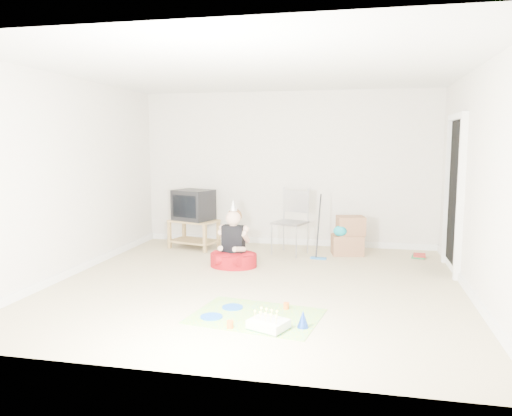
% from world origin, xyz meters
% --- Properties ---
extents(ground, '(5.00, 5.00, 0.00)m').
position_xyz_m(ground, '(0.00, 0.00, 0.00)').
color(ground, beige).
rests_on(ground, ground).
extents(doorway_recess, '(0.02, 0.90, 2.05)m').
position_xyz_m(doorway_recess, '(2.48, 1.20, 1.02)').
color(doorway_recess, black).
rests_on(doorway_recess, ground).
extents(tv_stand, '(0.86, 0.66, 0.47)m').
position_xyz_m(tv_stand, '(-1.47, 1.87, 0.28)').
color(tv_stand, '#9B7946').
rests_on(tv_stand, ground).
extents(crt_tv, '(0.71, 0.65, 0.50)m').
position_xyz_m(crt_tv, '(-1.47, 1.87, 0.72)').
color(crt_tv, black).
rests_on(crt_tv, tv_stand).
extents(folding_chair, '(0.59, 0.57, 1.03)m').
position_xyz_m(folding_chair, '(0.16, 1.75, 0.50)').
color(folding_chair, '#97979C').
rests_on(folding_chair, ground).
extents(cardboard_boxes, '(0.55, 0.47, 0.60)m').
position_xyz_m(cardboard_boxes, '(1.06, 1.91, 0.29)').
color(cardboard_boxes, '#976949').
rests_on(cardboard_boxes, ground).
extents(floor_mop, '(0.25, 0.33, 0.96)m').
position_xyz_m(floor_mop, '(0.63, 1.50, 0.26)').
color(floor_mop, '#2367B0').
rests_on(floor_mop, ground).
extents(book_pile, '(0.23, 0.27, 0.05)m').
position_xyz_m(book_pile, '(2.14, 1.91, 0.03)').
color(book_pile, '#246D3B').
rests_on(book_pile, ground).
extents(seated_woman, '(0.72, 0.72, 0.96)m').
position_xyz_m(seated_woman, '(-0.51, 0.80, 0.21)').
color(seated_woman, '#A20F15').
rests_on(seated_woman, ground).
extents(party_mat, '(1.39, 1.10, 0.01)m').
position_xyz_m(party_mat, '(0.23, -1.15, 0.00)').
color(party_mat, '#FF357C').
rests_on(party_mat, ground).
extents(birthday_cake, '(0.42, 0.38, 0.15)m').
position_xyz_m(birthday_cake, '(0.42, -1.47, 0.05)').
color(birthday_cake, silver).
rests_on(birthday_cake, party_mat).
extents(blue_plate_near, '(0.31, 0.31, 0.01)m').
position_xyz_m(blue_plate_near, '(-0.07, -0.96, 0.01)').
color(blue_plate_near, blue).
rests_on(blue_plate_near, party_mat).
extents(blue_plate_far, '(0.25, 0.25, 0.01)m').
position_xyz_m(blue_plate_far, '(-0.20, -1.28, 0.01)').
color(blue_plate_far, blue).
rests_on(blue_plate_far, party_mat).
extents(orange_cup_near, '(0.07, 0.07, 0.07)m').
position_xyz_m(orange_cup_near, '(0.50, -0.87, 0.04)').
color(orange_cup_near, orange).
rests_on(orange_cup_near, party_mat).
extents(orange_cup_far, '(0.07, 0.07, 0.07)m').
position_xyz_m(orange_cup_far, '(0.06, -1.53, 0.04)').
color(orange_cup_far, orange).
rests_on(orange_cup_far, party_mat).
extents(blue_party_hat, '(0.12, 0.12, 0.17)m').
position_xyz_m(blue_party_hat, '(0.73, -1.37, 0.09)').
color(blue_party_hat, blue).
rests_on(blue_party_hat, party_mat).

